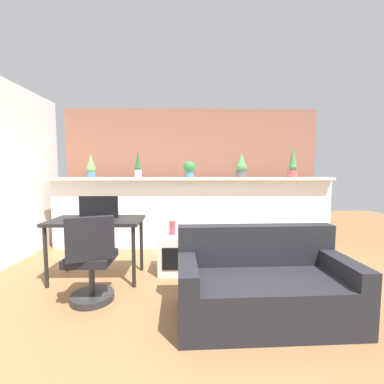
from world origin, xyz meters
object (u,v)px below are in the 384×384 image
at_px(desk, 97,226).
at_px(potted_plant_2, 189,168).
at_px(office_chair, 91,266).
at_px(potted_plant_0, 91,167).
at_px(potted_plant_1, 138,166).
at_px(vase_on_shelf, 172,228).
at_px(side_cube_shelf, 174,254).
at_px(potted_plant_4, 293,164).
at_px(potted_plant_3, 241,166).
at_px(tv_monitor, 99,207).
at_px(couch, 263,286).

bearing_deg(desk, potted_plant_2, 47.40).
height_order(potted_plant_2, office_chair, potted_plant_2).
relative_size(potted_plant_0, desk, 0.35).
bearing_deg(potted_plant_1, vase_on_shelf, -59.07).
distance_m(side_cube_shelf, vase_on_shelf, 0.34).
xyz_separation_m(potted_plant_1, side_cube_shelf, (0.66, -1.10, -1.17)).
relative_size(potted_plant_1, potted_plant_2, 1.64).
relative_size(potted_plant_0, potted_plant_4, 0.75).
distance_m(potted_plant_4, vase_on_shelf, 2.43).
bearing_deg(potted_plant_0, side_cube_shelf, -37.04).
relative_size(potted_plant_0, potted_plant_1, 0.85).
height_order(potted_plant_1, office_chair, potted_plant_1).
relative_size(potted_plant_0, side_cube_shelf, 0.77).
xyz_separation_m(potted_plant_2, office_chair, (-1.01, -1.86, -0.99)).
height_order(potted_plant_1, potted_plant_2, potted_plant_1).
height_order(potted_plant_1, side_cube_shelf, potted_plant_1).
bearing_deg(potted_plant_1, potted_plant_0, 179.84).
distance_m(potted_plant_2, potted_plant_4, 1.78).
xyz_separation_m(potted_plant_2, vase_on_shelf, (-0.23, -1.06, -0.79)).
bearing_deg(potted_plant_3, potted_plant_4, 2.21).
relative_size(desk, tv_monitor, 2.29).
distance_m(potted_plant_1, office_chair, 2.14).
xyz_separation_m(potted_plant_0, desk, (0.51, -1.27, -0.74)).
bearing_deg(couch, desk, 154.43).
bearing_deg(potted_plant_2, vase_on_shelf, -102.43).
relative_size(side_cube_shelf, vase_on_shelf, 2.73).
xyz_separation_m(vase_on_shelf, couch, (0.89, -1.06, -0.31)).
bearing_deg(potted_plant_3, potted_plant_0, 179.23).
distance_m(potted_plant_1, tv_monitor, 1.33).
height_order(tv_monitor, side_cube_shelf, tv_monitor).
distance_m(tv_monitor, couch, 2.13).
bearing_deg(potted_plant_1, couch, -54.31).
bearing_deg(office_chair, potted_plant_3, 44.21).
relative_size(potted_plant_3, side_cube_shelf, 0.81).
relative_size(potted_plant_4, office_chair, 0.57).
bearing_deg(potted_plant_0, office_chair, -70.55).
height_order(potted_plant_2, couch, potted_plant_2).
distance_m(potted_plant_1, side_cube_shelf, 1.74).
bearing_deg(side_cube_shelf, couch, -49.97).
bearing_deg(potted_plant_4, side_cube_shelf, -151.03).
relative_size(tv_monitor, office_chair, 0.53).
distance_m(potted_plant_0, potted_plant_1, 0.79).
xyz_separation_m(potted_plant_4, tv_monitor, (-2.93, -1.19, -0.56)).
xyz_separation_m(tv_monitor, office_chair, (0.14, -0.69, -0.50)).
relative_size(potted_plant_3, couch, 0.26).
bearing_deg(desk, potted_plant_3, 31.17).
height_order(office_chair, side_cube_shelf, office_chair).
height_order(office_chair, vase_on_shelf, office_chair).
relative_size(potted_plant_1, desk, 0.41).
relative_size(tv_monitor, vase_on_shelf, 2.62).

